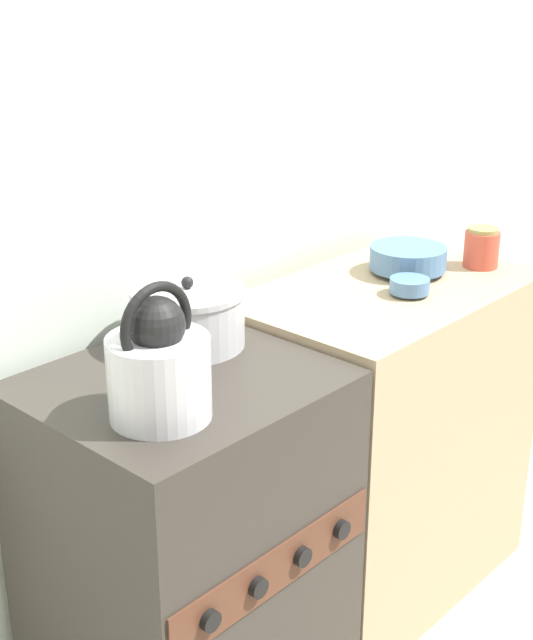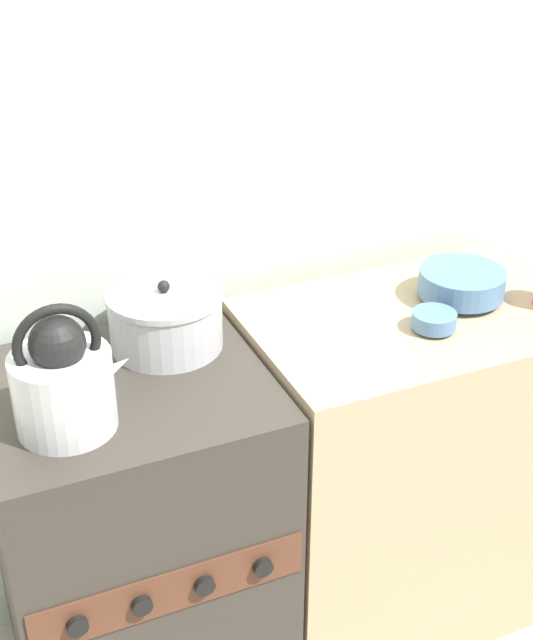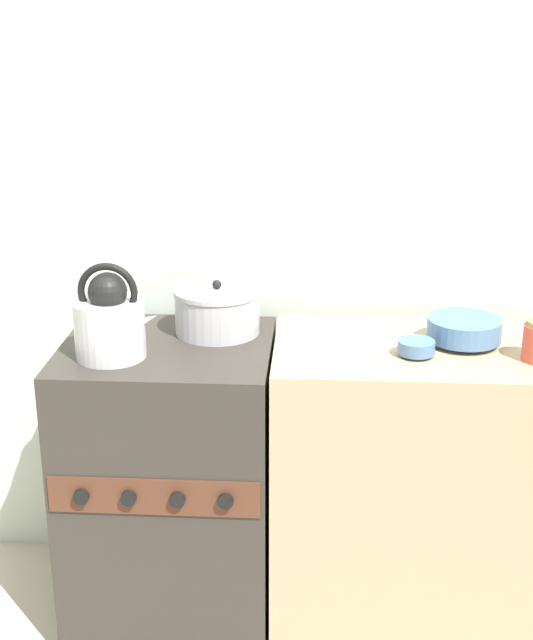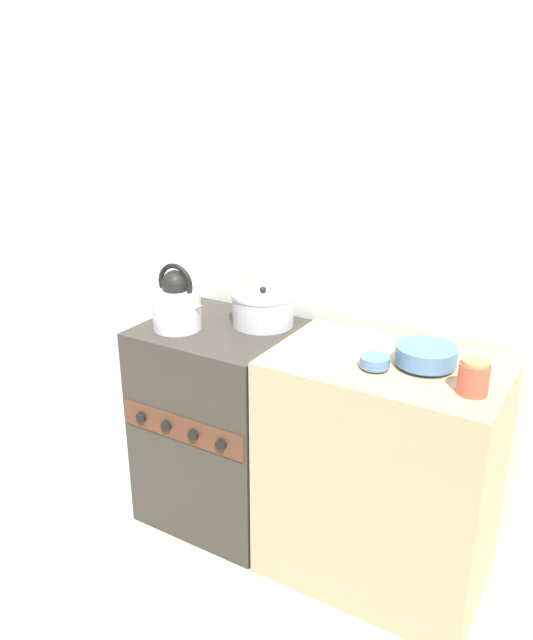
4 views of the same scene
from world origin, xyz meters
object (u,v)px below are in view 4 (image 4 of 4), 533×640
(cooking_pot, at_px, (263,309))
(small_ceramic_bowl, at_px, (375,362))
(stove, at_px, (222,423))
(storage_jar, at_px, (474,377))
(kettle, at_px, (177,304))
(enamel_bowl, at_px, (426,355))

(cooking_pot, distance_m, small_ceramic_bowl, 0.62)
(small_ceramic_bowl, bearing_deg, stove, 172.99)
(storage_jar, bearing_deg, cooking_pot, 166.25)
(stove, height_order, small_ceramic_bowl, small_ceramic_bowl)
(stove, relative_size, kettle, 3.28)
(stove, distance_m, kettle, 0.58)
(enamel_bowl, bearing_deg, stove, -178.88)
(stove, height_order, kettle, kettle)
(cooking_pot, height_order, storage_jar, cooking_pot)
(enamel_bowl, distance_m, small_ceramic_bowl, 0.18)
(cooking_pot, xyz_separation_m, storage_jar, (0.91, -0.22, 0.00))
(small_ceramic_bowl, bearing_deg, kettle, -179.32)
(enamel_bowl, relative_size, small_ceramic_bowl, 2.05)
(cooking_pot, xyz_separation_m, enamel_bowl, (0.72, -0.11, -0.01))
(kettle, relative_size, enamel_bowl, 1.30)
(stove, bearing_deg, kettle, -144.29)
(kettle, bearing_deg, enamel_bowl, 6.58)
(stove, xyz_separation_m, small_ceramic_bowl, (0.72, -0.09, 0.50))
(stove, xyz_separation_m, enamel_bowl, (0.86, 0.02, 0.51))
(stove, xyz_separation_m, storage_jar, (1.05, -0.10, 0.53))
(cooking_pot, bearing_deg, enamel_bowl, -8.27)
(stove, bearing_deg, enamel_bowl, 1.12)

